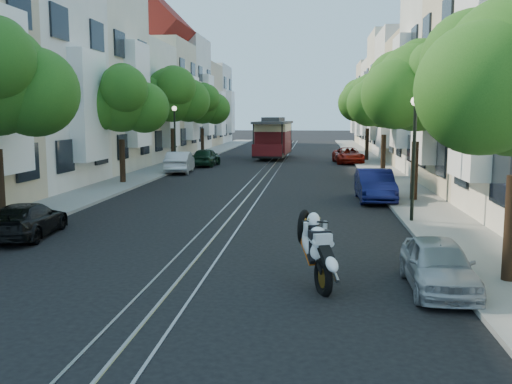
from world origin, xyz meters
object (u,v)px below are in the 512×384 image
(tree_w_b, at_px, (122,101))
(lamp_east, at_px, (414,140))
(tree_e_b, at_px, (419,89))
(parked_car_e_mid, at_px, (375,185))
(parked_car_w_near, at_px, (27,220))
(tree_e_c, at_px, (386,100))
(tree_e_d, at_px, (369,100))
(parked_car_w_far, at_px, (206,157))
(cable_car, at_px, (273,136))
(sportbike_rider, at_px, (315,245))
(parked_car_e_far, at_px, (348,155))
(parked_car_w_mid, at_px, (180,162))
(parked_car_e_near, at_px, (438,265))
(lamp_west, at_px, (175,128))
(tree_w_d, at_px, (203,105))
(tree_w_c, at_px, (173,96))

(tree_w_b, distance_m, lamp_east, 16.81)
(tree_e_b, xyz_separation_m, parked_car_e_mid, (-1.66, 0.25, -4.05))
(parked_car_e_mid, relative_size, parked_car_w_near, 1.14)
(tree_e_c, height_order, tree_e_d, tree_e_d)
(parked_car_w_far, bearing_deg, tree_e_b, 129.20)
(cable_car, bearing_deg, tree_e_d, -14.40)
(tree_e_d, height_order, sportbike_rider, tree_e_d)
(tree_w_b, bearing_deg, parked_car_e_far, 49.57)
(tree_e_d, relative_size, parked_car_e_far, 1.57)
(cable_car, relative_size, parked_car_e_far, 1.93)
(tree_e_d, relative_size, parked_car_w_mid, 1.65)
(tree_e_d, relative_size, cable_car, 0.81)
(tree_e_b, distance_m, parked_car_e_near, 13.28)
(sportbike_rider, xyz_separation_m, parked_car_w_near, (-8.63, 4.17, -0.38))
(tree_e_c, relative_size, parked_car_w_mid, 1.57)
(lamp_west, xyz_separation_m, parked_car_e_mid, (11.90, -12.78, -2.16))
(lamp_west, bearing_deg, lamp_east, -55.01)
(tree_e_d, xyz_separation_m, tree_w_b, (-14.40, -17.00, -0.47))
(lamp_east, bearing_deg, parked_car_w_mid, 126.02)
(lamp_west, height_order, parked_car_e_near, lamp_west)
(tree_e_b, bearing_deg, parked_car_w_far, 126.47)
(tree_e_d, relative_size, lamp_west, 1.65)
(tree_w_d, relative_size, lamp_east, 1.57)
(parked_car_e_mid, relative_size, parked_car_w_far, 1.08)
(sportbike_rider, relative_size, parked_car_e_mid, 0.51)
(tree_w_d, height_order, parked_car_w_far, tree_w_d)
(tree_e_d, height_order, parked_car_e_mid, tree_e_d)
(lamp_west, distance_m, parked_car_w_mid, 2.80)
(tree_w_b, xyz_separation_m, cable_car, (6.64, 19.44, -2.50))
(parked_car_e_near, height_order, parked_car_w_far, parked_car_w_far)
(parked_car_e_near, bearing_deg, tree_e_b, 82.91)
(lamp_east, height_order, parked_car_e_near, lamp_east)
(tree_e_c, height_order, tree_w_b, tree_e_c)
(tree_e_d, distance_m, tree_w_b, 22.28)
(tree_e_b, distance_m, tree_e_d, 22.00)
(tree_e_b, distance_m, parked_car_w_mid, 17.65)
(tree_w_d, height_order, lamp_west, tree_w_d)
(tree_e_b, xyz_separation_m, tree_w_d, (-14.40, 27.00, -0.13))
(tree_w_c, relative_size, parked_car_w_far, 1.84)
(tree_w_c, relative_size, tree_w_d, 1.09)
(tree_w_c, relative_size, parked_car_e_mid, 1.71)
(tree_w_c, distance_m, parked_car_w_near, 24.79)
(parked_car_e_mid, bearing_deg, tree_e_d, 84.81)
(tree_e_c, distance_m, cable_car, 15.75)
(cable_car, bearing_deg, tree_w_b, -105.84)
(tree_e_d, relative_size, tree_w_b, 1.09)
(cable_car, height_order, parked_car_e_mid, cable_car)
(parked_car_w_mid, bearing_deg, parked_car_w_near, 84.67)
(tree_e_d, bearing_deg, parked_car_e_far, -129.05)
(lamp_east, height_order, lamp_west, same)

